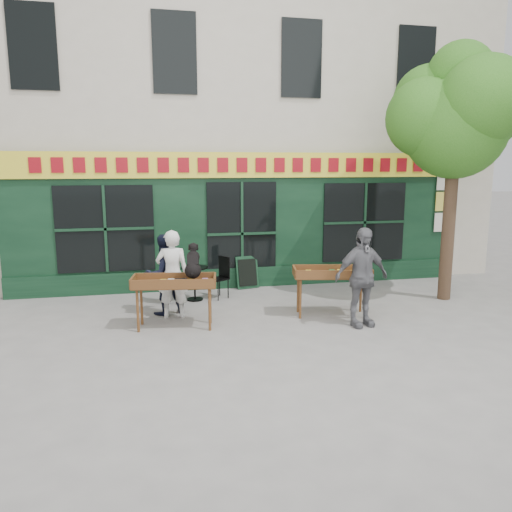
# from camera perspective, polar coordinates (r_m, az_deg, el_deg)

# --- Properties ---
(ground) EXTENTS (80.00, 80.00, 0.00)m
(ground) POSITION_cam_1_polar(r_m,az_deg,el_deg) (10.27, 0.80, -6.65)
(ground) COLOR slate
(ground) RESTS_ON ground
(building) EXTENTS (14.00, 7.26, 10.00)m
(building) POSITION_cam_1_polar(r_m,az_deg,el_deg) (15.81, -4.24, 17.53)
(building) COLOR beige
(building) RESTS_ON ground
(street_tree) EXTENTS (3.05, 2.90, 5.60)m
(street_tree) POSITION_cam_1_polar(r_m,az_deg,el_deg) (11.93, 21.95, 14.96)
(street_tree) COLOR #382619
(street_tree) RESTS_ON ground
(book_cart_center) EXTENTS (1.57, 0.83, 0.99)m
(book_cart_center) POSITION_cam_1_polar(r_m,az_deg,el_deg) (9.35, -9.32, -3.27)
(book_cart_center) COLOR brown
(book_cart_center) RESTS_ON ground
(dog) EXTENTS (0.42, 0.64, 0.60)m
(dog) POSITION_cam_1_polar(r_m,az_deg,el_deg) (9.23, -7.22, -0.43)
(dog) COLOR black
(dog) RESTS_ON book_cart_center
(woman) EXTENTS (0.70, 0.51, 1.76)m
(woman) POSITION_cam_1_polar(r_m,az_deg,el_deg) (9.97, -9.53, -2.07)
(woman) COLOR white
(woman) RESTS_ON ground
(book_cart_right) EXTENTS (1.59, 0.90, 0.99)m
(book_cart_right) POSITION_cam_1_polar(r_m,az_deg,el_deg) (10.11, 8.66, -2.22)
(book_cart_right) COLOR brown
(book_cart_right) RESTS_ON ground
(man_right) EXTENTS (1.16, 0.62, 1.88)m
(man_right) POSITION_cam_1_polar(r_m,az_deg,el_deg) (9.52, 11.96, -2.39)
(man_right) COLOR #5E5E63
(man_right) RESTS_ON ground
(bistro_table) EXTENTS (0.60, 0.60, 0.76)m
(bistro_table) POSITION_cam_1_polar(r_m,az_deg,el_deg) (11.24, -7.03, -2.34)
(bistro_table) COLOR black
(bistro_table) RESTS_ON ground
(bistro_chair_left) EXTENTS (0.43, 0.43, 0.95)m
(bistro_chair_left) POSITION_cam_1_polar(r_m,az_deg,el_deg) (11.13, -10.27, -2.49)
(bistro_chair_left) COLOR black
(bistro_chair_left) RESTS_ON ground
(bistro_chair_right) EXTENTS (0.50, 0.50, 0.95)m
(bistro_chair_right) POSITION_cam_1_polar(r_m,az_deg,el_deg) (11.40, -3.95, -2.03)
(bistro_chair_right) COLOR black
(bistro_chair_right) RESTS_ON ground
(potted_plant) EXTENTS (0.15, 0.10, 0.27)m
(potted_plant) POSITION_cam_1_polar(r_m,az_deg,el_deg) (11.17, -7.07, -0.56)
(potted_plant) COLOR gray
(potted_plant) RESTS_ON bistro_table
(man_left) EXTENTS (0.98, 0.88, 1.64)m
(man_left) POSITION_cam_1_polar(r_m,az_deg,el_deg) (10.27, -10.50, -2.08)
(man_left) COLOR black
(man_left) RESTS_ON ground
(chalkboard) EXTENTS (0.58, 0.28, 0.79)m
(chalkboard) POSITION_cam_1_polar(r_m,az_deg,el_deg) (12.26, -0.99, -1.88)
(chalkboard) COLOR black
(chalkboard) RESTS_ON ground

